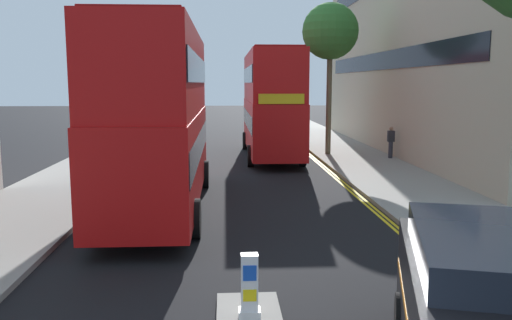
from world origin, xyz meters
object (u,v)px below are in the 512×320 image
(double_decker_bus_away, at_px, (159,114))
(taxi_minivan, at_px, (486,319))
(double_decker_bus_oncoming, at_px, (271,101))
(keep_left_bollard, at_px, (249,289))
(pedestrian_far, at_px, (391,142))

(double_decker_bus_away, height_order, taxi_minivan, double_decker_bus_away)
(taxi_minivan, bearing_deg, double_decker_bus_oncoming, 91.94)
(taxi_minivan, bearing_deg, keep_left_bollard, 141.61)
(double_decker_bus_away, height_order, double_decker_bus_oncoming, same)
(keep_left_bollard, relative_size, double_decker_bus_oncoming, 0.10)
(pedestrian_far, bearing_deg, double_decker_bus_oncoming, 163.56)
(keep_left_bollard, height_order, double_decker_bus_oncoming, double_decker_bus_oncoming)
(keep_left_bollard, bearing_deg, double_decker_bus_away, 106.18)
(pedestrian_far, bearing_deg, taxi_minivan, -104.51)
(double_decker_bus_away, xyz_separation_m, double_decker_bus_oncoming, (4.51, 11.65, 0.00))
(double_decker_bus_away, bearing_deg, pedestrian_far, 43.04)
(double_decker_bus_away, bearing_deg, keep_left_bollard, -73.82)
(taxi_minivan, distance_m, pedestrian_far, 21.14)
(double_decker_bus_away, distance_m, pedestrian_far, 14.60)
(double_decker_bus_away, xyz_separation_m, taxi_minivan, (5.27, -10.60, -1.96))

